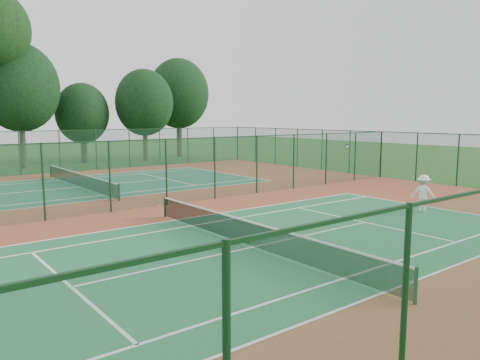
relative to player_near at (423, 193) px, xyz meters
name	(u,v)px	position (x,y,z in m)	size (l,w,h in m)	color
ground	(140,208)	(-10.58, 9.22, -0.92)	(120.00, 120.00, 0.00)	#23541A
red_pad	(140,208)	(-10.58, 9.22, -0.92)	(40.00, 36.00, 0.01)	brown
court_near	(252,247)	(-10.58, 0.22, -0.91)	(23.77, 10.97, 0.01)	#20673D
court_far	(80,187)	(-10.58, 18.22, -0.91)	(23.77, 10.97, 0.01)	#1D5E42
fence_north	(40,152)	(-10.58, 27.22, 0.84)	(40.00, 0.09, 3.50)	#18482C
fence_east	(381,154)	(9.42, 9.22, 0.84)	(0.09, 36.00, 3.50)	#1B512D
fence_divider	(139,174)	(-10.58, 9.22, 0.84)	(40.00, 0.09, 3.50)	#1A502C
tennis_net_near	(252,233)	(-10.58, 0.22, -0.38)	(0.10, 12.90, 0.97)	#133621
tennis_net_far	(79,179)	(-10.58, 18.22, -0.38)	(0.10, 12.90, 0.97)	#12321E
player_near	(423,193)	(0.00, 0.00, 0.00)	(1.16, 0.67, 1.80)	white
stray_ball_a	(159,206)	(-9.61, 9.00, -0.88)	(0.07, 0.07, 0.07)	#E7F138
stray_ball_b	(256,194)	(-3.24, 8.83, -0.88)	(0.07, 0.07, 0.07)	#CEE635
stray_ball_c	(135,210)	(-11.01, 8.88, -0.87)	(0.08, 0.08, 0.08)	#B3D030
evergreen_row	(28,167)	(-10.08, 33.47, -0.92)	(39.00, 5.00, 12.00)	black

